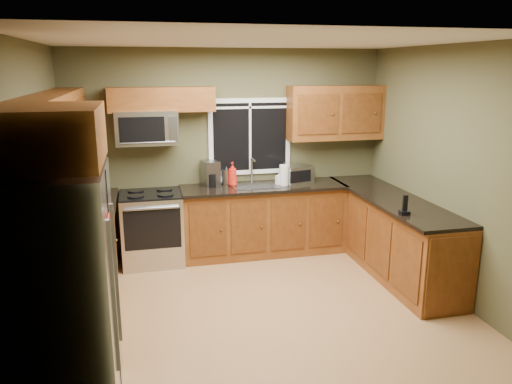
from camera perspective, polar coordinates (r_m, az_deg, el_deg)
name	(u,v)px	position (r m, az deg, el deg)	size (l,w,h in m)	color
floor	(259,305)	(5.45, 0.33, -12.74)	(4.20, 4.20, 0.00)	#A17347
ceiling	(259,40)	(4.87, 0.38, 16.93)	(4.20, 4.20, 0.00)	white
back_wall	(228,152)	(6.72, -3.23, 4.57)	(4.20, 4.20, 0.00)	#4B492D
front_wall	(323,240)	(3.33, 7.61, -5.51)	(4.20, 4.20, 0.00)	#4B492D
left_wall	(34,193)	(4.95, -24.01, -0.10)	(3.60, 3.60, 0.00)	#4B492D
right_wall	(446,172)	(5.83, 20.86, 2.20)	(3.60, 3.60, 0.00)	#4B492D
window	(250,137)	(6.73, -0.70, 6.36)	(1.12, 0.03, 1.02)	white
base_cabinets_left	(83,263)	(5.62, -19.19, -7.69)	(0.60, 2.65, 0.90)	brown
countertop_left	(81,220)	(5.46, -19.33, -3.09)	(0.65, 2.65, 0.04)	black
base_cabinets_back	(263,221)	(6.72, 0.81, -3.28)	(2.17, 0.60, 0.90)	brown
countertop_back	(264,187)	(6.58, 0.87, 0.56)	(2.17, 0.65, 0.04)	black
base_cabinets_peninsula	(391,236)	(6.36, 15.20, -4.84)	(0.60, 2.52, 0.90)	brown
countertop_peninsula	(392,199)	(6.22, 15.24, -0.74)	(0.65, 2.50, 0.04)	black
upper_cabinets_left	(56,130)	(5.30, -21.88, 6.59)	(0.33, 2.65, 0.72)	brown
upper_cabinets_back_left	(162,99)	(6.38, -10.72, 10.36)	(1.30, 0.33, 0.30)	brown
upper_cabinets_back_right	(335,113)	(6.89, 9.06, 8.94)	(1.30, 0.33, 0.72)	brown
upper_cabinet_over_fridge	(44,136)	(3.51, -23.11, 5.93)	(0.72, 0.90, 0.38)	brown
refrigerator	(61,297)	(3.81, -21.44, -11.08)	(0.74, 0.90, 1.80)	#B7B7BC
range	(152,228)	(6.51, -11.78, -4.01)	(0.76, 0.69, 0.94)	#B7B7BC
microwave	(147,128)	(6.38, -12.38, 7.20)	(0.76, 0.41, 0.42)	#B7B7BC
sink	(255,185)	(6.56, -0.14, 0.82)	(0.60, 0.42, 0.36)	slate
toaster_oven	(297,174)	(6.74, 4.75, 2.04)	(0.43, 0.37, 0.23)	#B7B7BC
coffee_maker	(210,174)	(6.57, -5.23, 2.03)	(0.25, 0.30, 0.33)	slate
kettle	(226,176)	(6.62, -3.40, 1.83)	(0.18, 0.18, 0.25)	#B7B7BC
paper_towel_roll	(284,175)	(6.58, 3.20, 1.95)	(0.12, 0.12, 0.30)	white
soap_bottle_a	(232,174)	(6.55, -2.70, 2.06)	(0.12, 0.12, 0.31)	red
soap_bottle_b	(279,178)	(6.63, 2.65, 1.61)	(0.08, 0.08, 0.17)	white
soap_bottle_c	(221,178)	(6.67, -3.97, 1.61)	(0.13, 0.13, 0.16)	white
cordless_phone	(405,209)	(5.50, 16.63, -1.84)	(0.11, 0.11, 0.21)	black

